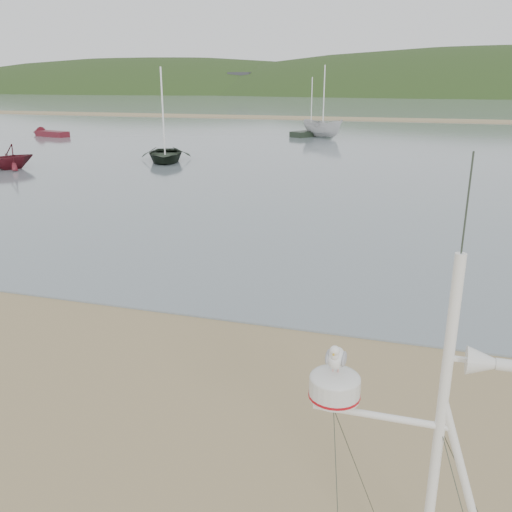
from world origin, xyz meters
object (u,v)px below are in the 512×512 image
(boat_red, at_px, (8,145))
(boat_white, at_px, (323,112))
(dinghy_red_far, at_px, (45,133))
(sailboat_dark_mid, at_px, (320,132))
(boat_dark, at_px, (163,125))

(boat_red, height_order, boat_white, boat_white)
(boat_white, bearing_deg, dinghy_red_far, 133.75)
(sailboat_dark_mid, bearing_deg, dinghy_red_far, -161.71)
(boat_dark, height_order, boat_white, boat_dark)
(boat_dark, xyz_separation_m, sailboat_dark_mid, (6.37, 20.54, -2.02))
(boat_dark, bearing_deg, sailboat_dark_mid, 49.89)
(boat_red, bearing_deg, boat_dark, 62.71)
(boat_red, distance_m, sailboat_dark_mid, 29.38)
(boat_dark, bearing_deg, boat_white, 46.20)
(boat_white, distance_m, dinghy_red_far, 26.13)
(boat_white, height_order, dinghy_red_far, boat_white)
(sailboat_dark_mid, height_order, dinghy_red_far, sailboat_dark_mid)
(boat_dark, relative_size, boat_white, 1.02)
(boat_red, height_order, dinghy_red_far, boat_red)
(boat_white, bearing_deg, sailboat_dark_mid, 45.85)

